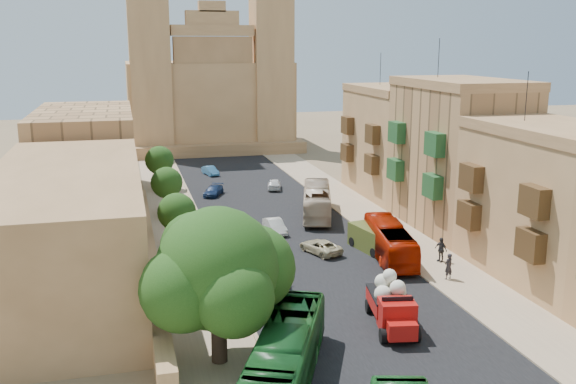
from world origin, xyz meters
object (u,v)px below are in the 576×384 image
car_white_b (274,184)px  ficus_tree (219,272)px  street_tree_b (177,212)px  car_blue_b (210,171)px  car_cream (320,247)px  red_truck (392,304)px  bus_green_north (287,354)px  bus_cream_east (317,201)px  pedestrian_c (441,250)px  car_blue_a (276,274)px  car_dkblue (214,191)px  street_tree_d (159,160)px  car_white_a (275,226)px  church (208,90)px  street_tree_a (192,251)px  olive_pickup (373,239)px  street_tree_c (167,183)px  pedestrian_a (448,266)px  bus_red_east (390,241)px

car_white_b → ficus_tree: bearing=86.6°
street_tree_b → car_blue_b: street_tree_b is taller
ficus_tree → car_blue_b: ficus_tree is taller
car_cream → car_blue_b: size_ratio=1.17×
car_blue_b → car_white_b: bearing=-73.5°
red_truck → bus_green_north: size_ratio=0.54×
bus_cream_east → pedestrian_c: size_ratio=5.55×
car_blue_a → car_dkblue: car_blue_a is taller
street_tree_d → car_white_a: size_ratio=1.35×
street_tree_d → car_blue_b: 10.28m
street_tree_b → church: bearing=79.6°
street_tree_d → car_blue_a: size_ratio=1.28×
car_blue_b → pedestrian_c: bearing=-85.9°
ficus_tree → street_tree_b: (-0.58, 19.99, -1.80)m
street_tree_a → olive_pickup: (15.78, 8.00, -2.78)m
street_tree_c → street_tree_a: bearing=-90.0°
olive_pickup → red_truck: bearing=-107.4°
red_truck → car_blue_a: red_truck is taller
ficus_tree → street_tree_b: 20.08m
street_tree_c → pedestrian_a: 30.24m
bus_red_east → car_blue_a: size_ratio=2.49×
ficus_tree → bus_green_north: (2.92, -3.01, -3.54)m
bus_cream_east → car_blue_b: bus_cream_east is taller
car_dkblue → bus_green_north: bearing=-68.3°
church → street_tree_c: church is taller
olive_pickup → car_dkblue: size_ratio=1.31×
red_truck → pedestrian_c: size_ratio=3.06×
red_truck → bus_cream_east: 26.10m
street_tree_b → car_blue_a: (6.21, -9.40, -2.60)m
ficus_tree → bus_green_north: bearing=-45.8°
car_white_b → bus_green_north: bearing=91.4°
ficus_tree → pedestrian_a: bearing=24.6°
street_tree_c → street_tree_d: bearing=90.0°
street_tree_a → car_cream: size_ratio=1.36×
street_tree_d → car_cream: 30.02m
street_tree_d → car_dkblue: 7.99m
bus_green_north → pedestrian_a: size_ratio=5.68×
street_tree_c → car_white_b: size_ratio=1.30×
ficus_tree → car_cream: 20.05m
olive_pickup → car_blue_b: bearing=104.2°
street_tree_b → car_white_a: (9.02, 2.99, -2.65)m
church → car_blue_b: bearing=-97.5°
street_tree_c → car_white_a: size_ratio=1.27×
car_white_a → car_white_b: size_ratio=1.02×
bus_cream_east → pedestrian_a: (4.15, -19.41, -0.55)m
car_blue_a → car_dkblue: 28.57m
car_white_b → car_dkblue: bearing=24.9°
street_tree_b → bus_red_east: size_ratio=0.49×
ficus_tree → car_white_b: ficus_tree is taller
bus_green_north → pedestrian_a: bearing=60.8°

